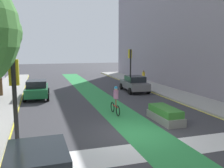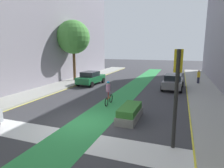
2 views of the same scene
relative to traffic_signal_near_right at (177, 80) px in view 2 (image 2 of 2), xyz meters
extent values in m
plane|color=#38383D|center=(-5.11, 1.01, -2.98)|extent=(120.00, 120.00, 0.00)
cube|color=#2D8C47|center=(-4.63, 1.01, -2.97)|extent=(2.40, 60.00, 0.01)
cube|color=silver|center=(-5.11, -0.99, -2.98)|extent=(12.00, 1.80, 0.01)
cube|color=yellow|center=(-11.11, 1.01, -2.97)|extent=(0.16, 60.00, 0.01)
cube|color=yellow|center=(0.89, 1.01, -2.97)|extent=(0.16, 60.00, 0.01)
cylinder|color=black|center=(0.00, -0.12, -0.85)|extent=(0.16, 0.16, 4.25)
cube|color=gold|center=(0.00, 0.08, 0.79)|extent=(0.35, 0.28, 0.95)
sphere|color=#3F0A0A|center=(0.00, 0.22, 1.09)|extent=(0.20, 0.20, 0.20)
sphere|color=#4C380C|center=(0.00, 0.22, 0.79)|extent=(0.20, 0.20, 0.20)
sphere|color=#26D833|center=(0.00, 0.22, 0.49)|extent=(0.20, 0.20, 0.20)
cylinder|color=black|center=(0.03, 14.87, -0.90)|extent=(0.16, 0.16, 4.15)
cube|color=gold|center=(0.03, 15.07, 0.69)|extent=(0.35, 0.28, 0.95)
sphere|color=#3F0A0A|center=(0.03, 15.21, 0.99)|extent=(0.20, 0.20, 0.20)
sphere|color=#4C380C|center=(0.03, 15.21, 0.69)|extent=(0.20, 0.20, 0.20)
sphere|color=#26D833|center=(0.03, 15.21, 0.39)|extent=(0.20, 0.20, 0.20)
cube|color=slate|center=(-0.54, 12.36, -2.31)|extent=(2.00, 4.28, 0.70)
cube|color=black|center=(-0.55, 12.16, -1.68)|extent=(1.69, 2.07, 0.55)
cylinder|color=black|center=(-1.37, 13.87, -2.66)|extent=(0.25, 0.65, 0.64)
cylinder|color=black|center=(0.43, 13.79, -2.66)|extent=(0.25, 0.65, 0.64)
cylinder|color=black|center=(-1.50, 10.94, -2.66)|extent=(0.25, 0.65, 0.64)
cylinder|color=black|center=(0.29, 10.85, -2.66)|extent=(0.25, 0.65, 0.64)
cube|color=#196033|center=(-9.79, 11.80, -2.31)|extent=(2.00, 4.28, 0.70)
cube|color=black|center=(-9.80, 11.60, -1.68)|extent=(1.70, 2.08, 0.55)
cylinder|color=black|center=(-10.61, 13.31, -2.66)|extent=(0.25, 0.65, 0.64)
cylinder|color=black|center=(-8.82, 13.23, -2.66)|extent=(0.25, 0.65, 0.64)
cylinder|color=black|center=(-10.76, 10.38, -2.66)|extent=(0.25, 0.65, 0.64)
cylinder|color=black|center=(-8.96, 10.29, -2.66)|extent=(0.25, 0.65, 0.64)
torus|color=black|center=(-4.94, 5.47, -2.64)|extent=(0.08, 0.68, 0.68)
torus|color=black|center=(-4.91, 4.42, -2.64)|extent=(0.08, 0.68, 0.68)
cylinder|color=red|center=(-4.92, 4.94, -2.46)|extent=(0.09, 0.95, 0.06)
cylinder|color=red|center=(-4.92, 4.79, -2.19)|extent=(0.05, 0.05, 0.50)
cylinder|color=#BF72A5|center=(-4.92, 4.79, -1.66)|extent=(0.32, 0.32, 0.55)
sphere|color=beige|center=(-4.92, 4.79, -1.28)|extent=(0.22, 0.22, 0.22)
sphere|color=#268CCC|center=(-4.92, 4.79, -1.24)|extent=(0.23, 0.23, 0.23)
cylinder|color=#262638|center=(2.19, 16.16, -2.47)|extent=(0.28, 0.28, 0.71)
cylinder|color=gold|center=(2.19, 16.16, -1.80)|extent=(0.34, 0.34, 0.63)
sphere|color=#8C6647|center=(2.19, 16.16, -1.38)|extent=(0.21, 0.21, 0.21)
cylinder|color=brown|center=(-12.87, 13.25, -0.83)|extent=(0.36, 0.36, 4.00)
sphere|color=#478C3D|center=(-12.87, 13.25, 2.64)|extent=(4.20, 4.20, 4.20)
cube|color=slate|center=(-2.63, 2.49, -2.75)|extent=(1.10, 2.72, 0.45)
cube|color=#33722D|center=(-2.63, 2.49, -2.33)|extent=(0.99, 2.45, 0.40)
camera|label=1|loc=(-9.65, -9.71, 1.26)|focal=38.80mm
camera|label=2|loc=(0.09, -8.23, 1.32)|focal=30.45mm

